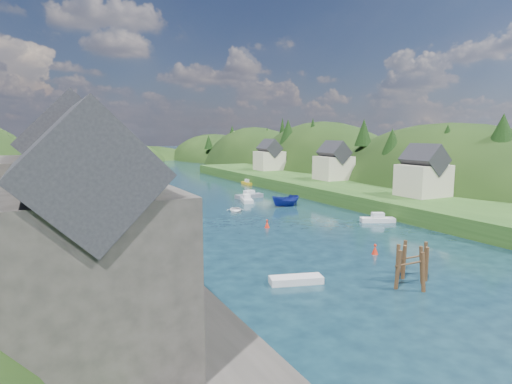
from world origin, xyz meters
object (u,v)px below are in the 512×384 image
piling_cluster_near (410,270)px  piling_cluster_far (414,263)px  channel_buoy_near (375,250)px  channel_buoy_far (267,224)px

piling_cluster_near → piling_cluster_far: piling_cluster_near is taller
piling_cluster_far → channel_buoy_near: size_ratio=3.27×
piling_cluster_far → channel_buoy_near: 7.14m
piling_cluster_near → piling_cluster_far: (2.14, 1.50, -0.10)m
channel_buoy_near → channel_buoy_far: 16.55m
piling_cluster_far → channel_buoy_far: 23.04m
piling_cluster_near → channel_buoy_far: piling_cluster_near is taller
piling_cluster_far → piling_cluster_near: bearing=-144.9°
piling_cluster_far → channel_buoy_far: size_ratio=3.27×
piling_cluster_near → channel_buoy_near: 9.29m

